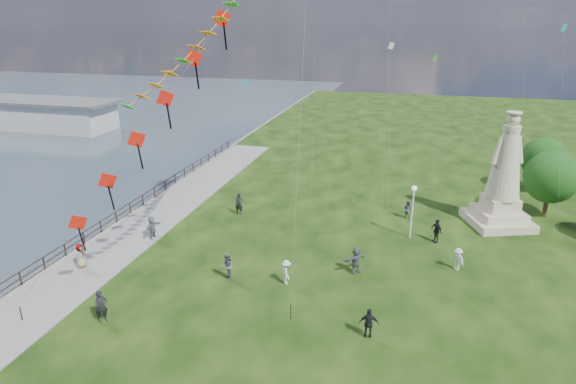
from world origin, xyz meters
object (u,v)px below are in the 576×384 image
(statue, at_px, (503,184))
(person_0, at_px, (101,306))
(person_10, at_px, (81,257))
(person_11, at_px, (356,260))
(person_2, at_px, (286,272))
(person_7, at_px, (408,209))
(pier_pavilion, at_px, (25,113))
(person_3, at_px, (369,323))
(person_9, at_px, (436,231))
(person_1, at_px, (227,267))
(person_5, at_px, (153,228))
(person_8, at_px, (458,259))
(lamppost, at_px, (413,201))
(person_6, at_px, (239,204))

(statue, bearing_deg, person_0, -159.25)
(person_10, relative_size, person_11, 0.90)
(statue, bearing_deg, person_2, -156.78)
(person_7, distance_m, person_11, 10.59)
(pier_pavilion, distance_m, person_10, 52.96)
(pier_pavilion, distance_m, person_3, 69.17)
(person_9, bearing_deg, person_2, -85.42)
(person_2, distance_m, person_10, 13.56)
(person_2, xyz_separation_m, person_9, (9.04, 8.51, 0.13))
(person_1, bearing_deg, person_7, 110.44)
(person_2, height_order, person_11, person_11)
(pier_pavilion, bearing_deg, person_5, -38.51)
(person_3, xyz_separation_m, person_7, (1.41, 16.68, -0.06))
(statue, distance_m, person_8, 9.71)
(lamppost, relative_size, person_7, 2.63)
(person_5, distance_m, person_9, 20.85)
(person_2, distance_m, person_3, 6.84)
(person_9, height_order, person_11, person_11)
(person_9, relative_size, person_11, 0.99)
(pier_pavilion, relative_size, person_0, 16.42)
(person_5, relative_size, person_8, 1.13)
(person_0, bearing_deg, person_11, -11.33)
(person_6, bearing_deg, person_10, -127.37)
(person_7, height_order, person_10, person_10)
(person_7, bearing_deg, person_1, 85.73)
(person_3, xyz_separation_m, person_6, (-12.20, 13.84, 0.07))
(pier_pavilion, bearing_deg, person_6, -29.96)
(person_3, xyz_separation_m, person_8, (4.82, 8.63, -0.08))
(person_7, distance_m, person_10, 24.83)
(pier_pavilion, xyz_separation_m, person_10, (37.82, -37.06, -1.01))
(person_5, distance_m, person_8, 21.54)
(person_7, xyz_separation_m, person_8, (3.41, -8.05, -0.02))
(pier_pavilion, height_order, person_2, pier_pavilion)
(lamppost, height_order, person_7, lamppost)
(person_8, bearing_deg, lamppost, 171.69)
(person_10, distance_m, person_11, 17.88)
(person_5, relative_size, person_10, 1.04)
(person_0, distance_m, person_3, 14.25)
(pier_pavilion, height_order, person_7, pier_pavilion)
(person_1, height_order, person_2, person_1)
(person_7, bearing_deg, person_6, 46.31)
(person_7, height_order, person_8, person_7)
(person_6, relative_size, person_9, 1.01)
(person_6, xyz_separation_m, person_8, (17.02, -5.21, -0.16))
(lamppost, height_order, person_9, lamppost)
(lamppost, xyz_separation_m, person_7, (-0.32, 3.87, -2.20))
(person_0, relative_size, person_1, 1.00)
(pier_pavilion, relative_size, person_10, 18.18)
(person_1, distance_m, person_9, 15.62)
(statue, bearing_deg, person_6, 169.14)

